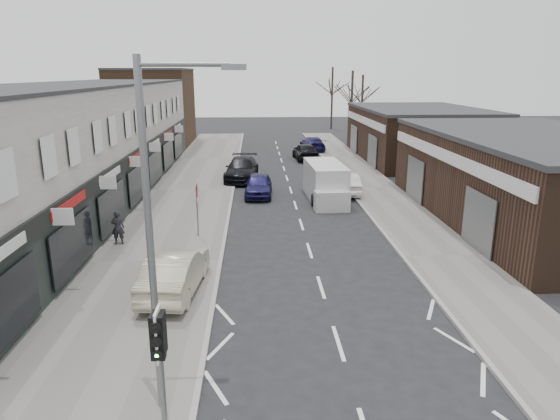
{
  "coord_description": "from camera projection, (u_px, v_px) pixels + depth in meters",
  "views": [
    {
      "loc": [
        -2.41,
        -11.14,
        7.77
      ],
      "look_at": [
        -1.46,
        7.54,
        2.6
      ],
      "focal_mm": 32.0,
      "sensor_mm": 36.0,
      "label": 1
    }
  ],
  "objects": [
    {
      "name": "white_van",
      "position": [
        326.0,
        183.0,
        31.24
      ],
      "size": [
        2.31,
        5.96,
        2.29
      ],
      "rotation": [
        0.0,
        0.0,
        0.05
      ],
      "color": "silver",
      "rests_on": "ground"
    },
    {
      "name": "parked_car_left_b",
      "position": [
        242.0,
        169.0,
        37.15
      ],
      "size": [
        2.66,
        5.79,
        1.64
      ],
      "primitive_type": "imported",
      "rotation": [
        0.0,
        0.0,
        -0.06
      ],
      "color": "black",
      "rests_on": "ground"
    },
    {
      "name": "tree_far_a",
      "position": [
        350.0,
        140.0,
        59.55
      ],
      "size": [
        3.6,
        3.6,
        8.0
      ],
      "primitive_type": null,
      "color": "#382D26",
      "rests_on": "ground"
    },
    {
      "name": "pavement_right",
      "position": [
        374.0,
        188.0,
        34.35
      ],
      "size": [
        3.5,
        64.0,
        0.12
      ],
      "primitive_type": "cube",
      "color": "slate",
      "rests_on": "ground"
    },
    {
      "name": "tree_far_b",
      "position": [
        361.0,
        134.0,
        65.45
      ],
      "size": [
        3.6,
        3.6,
        7.5
      ],
      "primitive_type": null,
      "color": "#382D26",
      "rests_on": "ground"
    },
    {
      "name": "right_unit_far",
      "position": [
        417.0,
        135.0,
        45.65
      ],
      "size": [
        10.0,
        16.0,
        4.5
      ],
      "primitive_type": "cube",
      "color": "#392519",
      "rests_on": "ground"
    },
    {
      "name": "shop_terrace_left",
      "position": [
        71.0,
        145.0,
        30.07
      ],
      "size": [
        8.0,
        41.0,
        7.1
      ],
      "primitive_type": "cube",
      "color": "beige",
      "rests_on": "ground"
    },
    {
      "name": "parked_car_right_b",
      "position": [
        305.0,
        151.0,
        45.73
      ],
      "size": [
        2.22,
        4.75,
        1.57
      ],
      "primitive_type": "imported",
      "rotation": [
        0.0,
        0.0,
        3.22
      ],
      "color": "black",
      "rests_on": "ground"
    },
    {
      "name": "parked_car_right_c",
      "position": [
        313.0,
        144.0,
        51.02
      ],
      "size": [
        2.35,
        5.08,
        1.44
      ],
      "primitive_type": "imported",
      "rotation": [
        0.0,
        0.0,
        3.21
      ],
      "color": "#15133C",
      "rests_on": "ground"
    },
    {
      "name": "tree_far_c",
      "position": [
        331.0,
        129.0,
        71.08
      ],
      "size": [
        3.6,
        3.6,
        8.5
      ],
      "primitive_type": null,
      "color": "#382D26",
      "rests_on": "ground"
    },
    {
      "name": "warning_sign",
      "position": [
        197.0,
        194.0,
        23.62
      ],
      "size": [
        0.12,
        0.8,
        2.7
      ],
      "color": "slate",
      "rests_on": "pavement_left"
    },
    {
      "name": "brick_block_far",
      "position": [
        153.0,
        108.0,
        54.5
      ],
      "size": [
        8.0,
        10.0,
        8.0
      ],
      "primitive_type": "cube",
      "color": "#4E3421",
      "rests_on": "ground"
    },
    {
      "name": "sedan_on_pavement",
      "position": [
        175.0,
        272.0,
        17.84
      ],
      "size": [
        2.09,
        4.79,
        1.53
      ],
      "primitive_type": "imported",
      "rotation": [
        0.0,
        0.0,
        3.04
      ],
      "color": "#B4AE90",
      "rests_on": "pavement_left"
    },
    {
      "name": "ground",
      "position": [
        351.0,
        383.0,
        12.91
      ],
      "size": [
        160.0,
        160.0,
        0.0
      ],
      "primitive_type": "plane",
      "color": "black",
      "rests_on": "ground"
    },
    {
      "name": "parked_car_right_a",
      "position": [
        345.0,
        183.0,
        32.92
      ],
      "size": [
        1.62,
        4.41,
        1.44
      ],
      "primitive_type": "imported",
      "rotation": [
        0.0,
        0.0,
        3.12
      ],
      "color": "silver",
      "rests_on": "ground"
    },
    {
      "name": "street_lamp",
      "position": [
        157.0,
        225.0,
        10.69
      ],
      "size": [
        2.23,
        0.22,
        8.0
      ],
      "color": "slate",
      "rests_on": "pavement_left"
    },
    {
      "name": "traffic_light",
      "position": [
        159.0,
        346.0,
        10.11
      ],
      "size": [
        0.28,
        0.6,
        3.1
      ],
      "color": "slate",
      "rests_on": "pavement_left"
    },
    {
      "name": "pedestrian",
      "position": [
        118.0,
        227.0,
        22.82
      ],
      "size": [
        0.6,
        0.42,
        1.6
      ],
      "primitive_type": "imported",
      "rotation": [
        0.0,
        0.0,
        3.2
      ],
      "color": "black",
      "rests_on": "pavement_left"
    },
    {
      "name": "parked_car_left_a",
      "position": [
        259.0,
        185.0,
        32.34
      ],
      "size": [
        1.9,
        4.32,
        1.45
      ],
      "primitive_type": "imported",
      "rotation": [
        0.0,
        0.0,
        -0.05
      ],
      "color": "#181646",
      "rests_on": "ground"
    },
    {
      "name": "pavement_left",
      "position": [
        191.0,
        190.0,
        33.74
      ],
      "size": [
        5.5,
        64.0,
        0.12
      ],
      "primitive_type": "cube",
      "color": "slate",
      "rests_on": "ground"
    },
    {
      "name": "right_unit_near",
      "position": [
        537.0,
        180.0,
        26.39
      ],
      "size": [
        10.0,
        18.0,
        4.5
      ],
      "primitive_type": "cube",
      "color": "#392519",
      "rests_on": "ground"
    }
  ]
}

